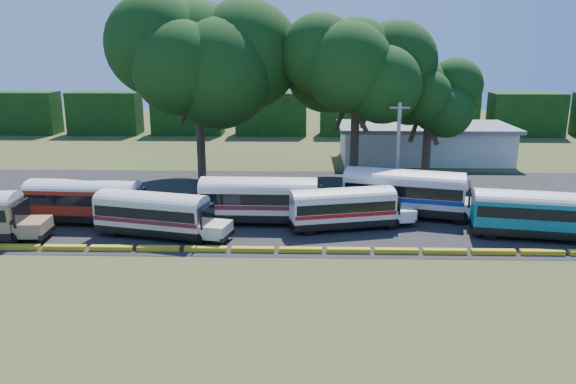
{
  "coord_description": "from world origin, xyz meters",
  "views": [
    {
      "loc": [
        4.64,
        -32.12,
        12.71
      ],
      "look_at": [
        3.56,
        6.0,
        2.59
      ],
      "focal_mm": 35.0,
      "sensor_mm": 36.0,
      "label": 1
    }
  ],
  "objects_px": {
    "bus_white_red": "(345,206)",
    "tree_west": "(197,55)",
    "bus_teal": "(538,212)",
    "bus_cream_west": "(155,212)",
    "bus_red": "(86,199)"
  },
  "relations": [
    {
      "from": "bus_white_red",
      "to": "tree_west",
      "type": "bearing_deg",
      "value": 118.06
    },
    {
      "from": "bus_white_red",
      "to": "tree_west",
      "type": "relative_size",
      "value": 0.56
    },
    {
      "from": "bus_white_red",
      "to": "bus_cream_west",
      "type": "bearing_deg",
      "value": 175.69
    },
    {
      "from": "tree_west",
      "to": "bus_white_red",
      "type": "bearing_deg",
      "value": -48.72
    },
    {
      "from": "bus_teal",
      "to": "bus_cream_west",
      "type": "bearing_deg",
      "value": -168.79
    },
    {
      "from": "tree_west",
      "to": "bus_red",
      "type": "bearing_deg",
      "value": -113.48
    },
    {
      "from": "bus_red",
      "to": "bus_white_red",
      "type": "distance_m",
      "value": 18.62
    },
    {
      "from": "bus_red",
      "to": "bus_cream_west",
      "type": "height_order",
      "value": "bus_red"
    },
    {
      "from": "bus_teal",
      "to": "bus_white_red",
      "type": "bearing_deg",
      "value": -176.99
    },
    {
      "from": "bus_teal",
      "to": "tree_west",
      "type": "relative_size",
      "value": 0.61
    },
    {
      "from": "bus_red",
      "to": "bus_cream_west",
      "type": "xyz_separation_m",
      "value": [
        5.7,
        -2.79,
        -0.12
      ]
    },
    {
      "from": "bus_white_red",
      "to": "bus_teal",
      "type": "bearing_deg",
      "value": -20.58
    },
    {
      "from": "bus_white_red",
      "to": "tree_west",
      "type": "distance_m",
      "value": 21.66
    },
    {
      "from": "bus_cream_west",
      "to": "bus_teal",
      "type": "distance_m",
      "value": 25.68
    },
    {
      "from": "bus_red",
      "to": "bus_teal",
      "type": "xyz_separation_m",
      "value": [
        31.38,
        -2.41,
        0.0
      ]
    }
  ]
}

